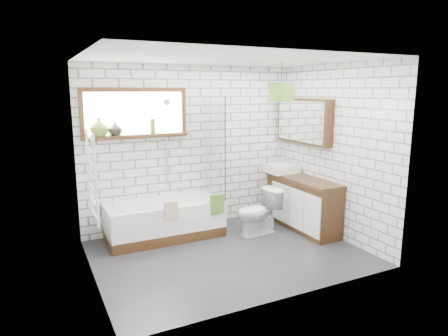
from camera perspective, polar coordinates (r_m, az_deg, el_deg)
name	(u,v)px	position (r m, az deg, el deg)	size (l,w,h in m)	color
floor	(228,254)	(5.41, 0.58, -12.12)	(3.40, 2.60, 0.01)	#232326
ceiling	(228,58)	(4.99, 0.64, 15.42)	(3.40, 2.60, 0.01)	white
wall_back	(190,147)	(6.23, -4.82, 2.95)	(3.40, 0.01, 2.50)	white
wall_front	(288,181)	(3.95, 9.17, -1.91)	(3.40, 0.01, 2.50)	white
wall_left	(88,173)	(4.56, -18.90, -0.64)	(0.01, 2.60, 2.50)	white
wall_right	(333,151)	(6.01, 15.30, 2.29)	(0.01, 2.60, 2.50)	white
window	(135,113)	(5.88, -12.55, 7.63)	(1.52, 0.16, 0.68)	black
towel_radiator	(92,177)	(4.57, -18.31, -1.20)	(0.06, 0.52, 1.00)	white
mirror_cabinet	(304,121)	(6.37, 11.32, 6.58)	(0.16, 1.20, 0.70)	black
shower_riser	(166,143)	(6.04, -8.22, 3.58)	(0.02, 0.02, 1.30)	silver
bathtub	(165,220)	(5.93, -8.49, -7.32)	(1.66, 0.73, 0.54)	white
shower_screen	(215,147)	(5.98, -1.37, 3.00)	(0.02, 0.72, 1.50)	white
towel_green	(217,204)	(5.76, -0.97, -5.14)	(0.21, 0.06, 0.28)	#456D20
towel_beige	(171,210)	(5.52, -7.56, -6.00)	(0.19, 0.05, 0.24)	tan
vanity	(302,203)	(6.31, 11.15, -4.99)	(0.45, 1.40, 0.80)	black
basin	(282,168)	(6.56, 8.25, -0.05)	(0.47, 0.41, 0.14)	white
tap	(290,164)	(6.64, 9.40, 0.59)	(0.03, 0.03, 0.16)	silver
toilet	(258,212)	(6.00, 4.88, -6.28)	(0.67, 0.38, 0.68)	white
vase_olive	(99,129)	(5.76, -17.39, 5.41)	(0.24, 0.24, 0.26)	#4B7223
vase_dark	(115,130)	(5.80, -15.26, 5.28)	(0.19, 0.19, 0.20)	black
bottle	(153,128)	(5.92, -10.15, 5.70)	(0.07, 0.07, 0.22)	#4B7223
pendant	(281,92)	(5.41, 8.18, 10.68)	(0.34, 0.34, 0.25)	#456D20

